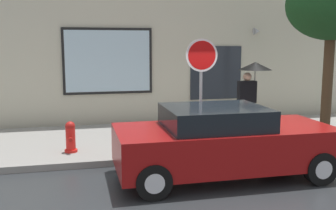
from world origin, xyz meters
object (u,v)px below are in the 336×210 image
parked_car (223,142)px  stop_sign (201,72)px  fire_hydrant (71,137)px  pedestrian_with_umbrella (252,78)px

parked_car → stop_sign: stop_sign is taller
fire_hydrant → stop_sign: bearing=-10.4°
parked_car → fire_hydrant: bearing=145.8°
fire_hydrant → stop_sign: 3.41m
parked_car → fire_hydrant: size_ratio=5.93×
parked_car → stop_sign: bearing=89.4°
fire_hydrant → pedestrian_with_umbrella: bearing=10.7°
stop_sign → pedestrian_with_umbrella: bearing=36.9°
pedestrian_with_umbrella → parked_car: bearing=-123.9°
pedestrian_with_umbrella → stop_sign: stop_sign is taller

